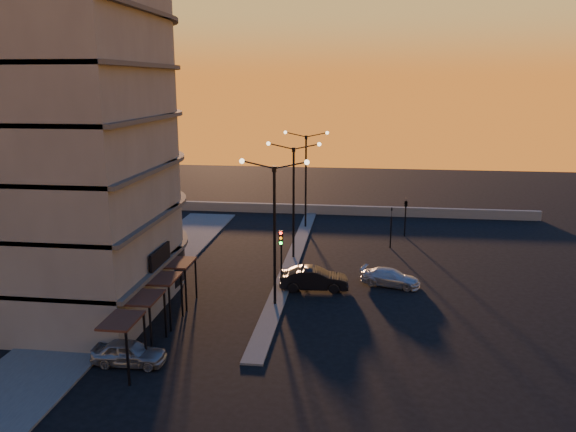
{
  "coord_description": "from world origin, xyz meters",
  "views": [
    {
      "loc": [
        5.2,
        -33.53,
        14.12
      ],
      "look_at": [
        -0.0,
        6.58,
        4.37
      ],
      "focal_mm": 35.0,
      "sensor_mm": 36.0,
      "label": 1
    }
  ],
  "objects_px": {
    "car_sedan": "(314,279)",
    "car_wagon": "(391,277)",
    "streetlamp_mid": "(294,191)",
    "traffic_light_main": "(281,250)",
    "car_hatchback": "(129,353)"
  },
  "relations": [
    {
      "from": "streetlamp_mid",
      "to": "car_hatchback",
      "type": "distance_m",
      "value": 20.26
    },
    {
      "from": "traffic_light_main",
      "to": "car_sedan",
      "type": "xyz_separation_m",
      "value": [
        2.26,
        0.3,
        -2.11
      ]
    },
    {
      "from": "traffic_light_main",
      "to": "car_sedan",
      "type": "bearing_deg",
      "value": 7.62
    },
    {
      "from": "streetlamp_mid",
      "to": "car_wagon",
      "type": "relative_size",
      "value": 2.29
    },
    {
      "from": "streetlamp_mid",
      "to": "car_sedan",
      "type": "height_order",
      "value": "streetlamp_mid"
    },
    {
      "from": "car_wagon",
      "to": "traffic_light_main",
      "type": "bearing_deg",
      "value": 117.78
    },
    {
      "from": "streetlamp_mid",
      "to": "traffic_light_main",
      "type": "height_order",
      "value": "streetlamp_mid"
    },
    {
      "from": "streetlamp_mid",
      "to": "traffic_light_main",
      "type": "relative_size",
      "value": 2.24
    },
    {
      "from": "streetlamp_mid",
      "to": "traffic_light_main",
      "type": "xyz_separation_m",
      "value": [
        0.0,
        -7.13,
        -2.7
      ]
    },
    {
      "from": "car_hatchback",
      "to": "traffic_light_main",
      "type": "bearing_deg",
      "value": -29.03
    },
    {
      "from": "car_sedan",
      "to": "car_wagon",
      "type": "height_order",
      "value": "car_sedan"
    },
    {
      "from": "car_wagon",
      "to": "car_sedan",
      "type": "bearing_deg",
      "value": 119.98
    },
    {
      "from": "car_hatchback",
      "to": "car_sedan",
      "type": "bearing_deg",
      "value": -36.33
    },
    {
      "from": "car_sedan",
      "to": "streetlamp_mid",
      "type": "bearing_deg",
      "value": 13.74
    },
    {
      "from": "car_hatchback",
      "to": "car_sedan",
      "type": "relative_size",
      "value": 0.8
    }
  ]
}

